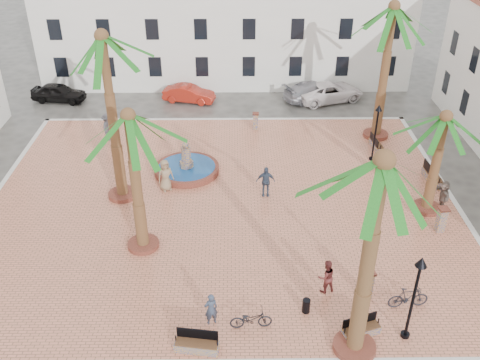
% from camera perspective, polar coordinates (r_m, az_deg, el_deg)
% --- Properties ---
extents(ground, '(120.00, 120.00, 0.00)m').
position_cam_1_polar(ground, '(29.91, -1.92, -2.63)').
color(ground, '#56544F').
rests_on(ground, ground).
extents(plaza, '(26.00, 22.00, 0.15)m').
position_cam_1_polar(plaza, '(29.87, -1.92, -2.51)').
color(plaza, '#E08362').
rests_on(plaza, ground).
extents(kerb_n, '(26.30, 0.30, 0.16)m').
position_cam_1_polar(kerb_n, '(39.47, -1.63, 6.44)').
color(kerb_n, silver).
rests_on(kerb_n, ground).
extents(kerb_e, '(0.30, 22.30, 0.16)m').
position_cam_1_polar(kerb_e, '(32.27, 21.85, -2.19)').
color(kerb_e, silver).
rests_on(kerb_e, ground).
extents(building_north, '(30.40, 7.40, 9.50)m').
position_cam_1_polar(building_north, '(46.35, -1.56, 16.43)').
color(building_north, white).
rests_on(building_north, ground).
extents(fountain, '(3.94, 3.94, 2.04)m').
position_cam_1_polar(fountain, '(32.66, -5.70, 1.28)').
color(fountain, brown).
rests_on(fountain, plaza).
extents(palm_nw, '(5.29, 5.29, 9.52)m').
position_cam_1_polar(palm_nw, '(27.56, -14.31, 12.79)').
color(palm_nw, brown).
rests_on(palm_nw, plaza).
extents(palm_sw, '(5.01, 5.01, 7.42)m').
position_cam_1_polar(palm_sw, '(23.76, -11.65, 4.96)').
color(palm_sw, brown).
rests_on(palm_sw, plaza).
extents(palm_s, '(5.44, 5.44, 8.85)m').
position_cam_1_polar(palm_s, '(17.60, 14.73, -0.60)').
color(palm_s, brown).
rests_on(palm_s, plaza).
extents(palm_e, '(4.93, 4.93, 5.89)m').
position_cam_1_polar(palm_e, '(28.68, 20.86, 4.97)').
color(palm_e, brown).
rests_on(palm_e, plaza).
extents(palm_ne, '(5.52, 5.52, 9.14)m').
position_cam_1_polar(palm_ne, '(35.37, 15.90, 15.91)').
color(palm_ne, brown).
rests_on(palm_ne, plaza).
extents(bench_s, '(1.79, 0.77, 0.92)m').
position_cam_1_polar(bench_s, '(21.82, -4.63, -17.15)').
color(bench_s, '#856B5C').
rests_on(bench_s, plaza).
extents(bench_se, '(1.69, 0.99, 0.86)m').
position_cam_1_polar(bench_se, '(22.82, 12.76, -15.34)').
color(bench_se, '#856B5C').
rests_on(bench_se, plaza).
extents(bench_e, '(0.71, 2.04, 1.06)m').
position_cam_1_polar(bench_e, '(33.51, 19.81, 0.30)').
color(bench_e, '#856B5C').
rests_on(bench_e, plaza).
extents(bench_ne, '(0.67, 1.68, 0.86)m').
position_cam_1_polar(bench_ne, '(36.35, 14.31, 3.65)').
color(bench_ne, '#856B5C').
rests_on(bench_ne, plaza).
extents(lamppost_s, '(0.44, 0.44, 4.07)m').
position_cam_1_polar(lamppost_s, '(21.50, 18.31, -10.55)').
color(lamppost_s, black).
rests_on(lamppost_s, plaza).
extents(lamppost_e, '(0.41, 0.41, 3.76)m').
position_cam_1_polar(lamppost_e, '(33.86, 14.38, 5.89)').
color(lamppost_e, black).
rests_on(lamppost_e, plaza).
extents(bollard_se, '(0.60, 0.60, 1.41)m').
position_cam_1_polar(bollard_se, '(24.14, 13.44, -10.69)').
color(bollard_se, '#856B5C').
rests_on(bollard_se, plaza).
extents(bollard_n, '(0.47, 0.47, 1.24)m').
position_cam_1_polar(bollard_n, '(37.62, 1.68, 6.32)').
color(bollard_n, '#856B5C').
rests_on(bollard_n, plaza).
extents(bollard_e, '(0.56, 0.56, 1.40)m').
position_cam_1_polar(bollard_e, '(29.10, 20.70, -3.92)').
color(bollard_e, '#856B5C').
rests_on(bollard_e, plaza).
extents(litter_bin, '(0.34, 0.34, 0.66)m').
position_cam_1_polar(litter_bin, '(23.28, 7.07, -13.17)').
color(litter_bin, black).
rests_on(litter_bin, plaza).
extents(cyclist_a, '(0.66, 0.55, 1.56)m').
position_cam_1_polar(cyclist_a, '(22.37, -3.11, -13.57)').
color(cyclist_a, '#374156').
rests_on(cyclist_a, plaza).
extents(bicycle_a, '(1.77, 0.72, 0.91)m').
position_cam_1_polar(bicycle_a, '(22.41, 1.18, -14.60)').
color(bicycle_a, black).
rests_on(bicycle_a, plaza).
extents(cyclist_b, '(0.96, 0.85, 1.66)m').
position_cam_1_polar(cyclist_b, '(23.99, 9.18, -10.12)').
color(cyclist_b, maroon).
rests_on(cyclist_b, plaza).
extents(bicycle_b, '(1.81, 0.66, 1.06)m').
position_cam_1_polar(bicycle_b, '(24.25, 17.52, -11.86)').
color(bicycle_b, black).
rests_on(bicycle_b, plaza).
extents(pedestrian_fountain_a, '(1.12, 1.00, 1.93)m').
position_cam_1_polar(pedestrian_fountain_a, '(30.71, -7.96, 0.50)').
color(pedestrian_fountain_a, '#977D5D').
rests_on(pedestrian_fountain_a, plaza).
extents(pedestrian_fountain_b, '(1.07, 0.45, 1.82)m').
position_cam_1_polar(pedestrian_fountain_b, '(29.99, 2.74, -0.14)').
color(pedestrian_fountain_b, '#38485F').
rests_on(pedestrian_fountain_b, plaza).
extents(pedestrian_north, '(0.80, 1.28, 1.90)m').
position_cam_1_polar(pedestrian_north, '(37.09, -13.94, 5.51)').
color(pedestrian_north, '#444348').
rests_on(pedestrian_north, plaza).
extents(pedestrian_east, '(0.62, 1.57, 1.65)m').
position_cam_1_polar(pedestrian_east, '(30.98, 20.87, -1.46)').
color(pedestrian_east, gray).
rests_on(pedestrian_east, plaza).
extents(car_black, '(4.41, 2.28, 1.43)m').
position_cam_1_polar(car_black, '(44.92, -18.78, 8.82)').
color(car_black, black).
rests_on(car_black, ground).
extents(car_red, '(4.26, 2.28, 1.33)m').
position_cam_1_polar(car_red, '(42.69, -5.47, 9.15)').
color(car_red, '#B52516').
rests_on(car_red, ground).
extents(car_silver, '(5.45, 3.82, 1.47)m').
position_cam_1_polar(car_silver, '(43.23, 7.94, 9.38)').
color(car_silver, '#A8A8B1').
rests_on(car_silver, ground).
extents(car_white, '(5.94, 4.14, 1.51)m').
position_cam_1_polar(car_white, '(43.23, 9.52, 9.27)').
color(car_white, white).
rests_on(car_white, ground).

